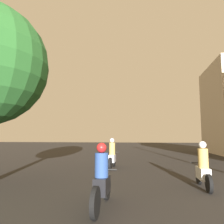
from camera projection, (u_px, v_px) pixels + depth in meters
motorcycle_black at (102, 181)px, 5.18m from camera, size 0.60×2.07×1.53m
motorcycle_white at (203, 169)px, 7.12m from camera, size 0.60×1.83×1.52m
motorcycle_silver at (112, 156)px, 11.64m from camera, size 0.60×1.98×1.58m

